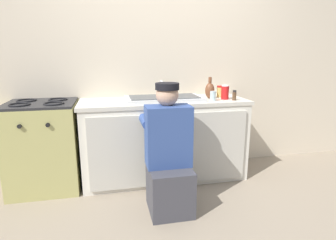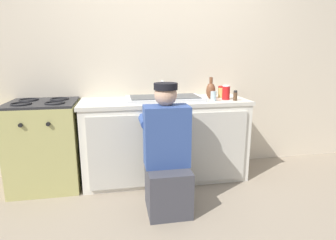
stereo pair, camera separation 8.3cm
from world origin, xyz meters
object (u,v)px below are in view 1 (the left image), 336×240
Objects in this scene: water_glass at (213,96)px; condiment_jar at (220,91)px; soda_cup_red at (225,92)px; sink_double_basin at (164,98)px; plumber_person at (169,159)px; stove_range at (44,146)px; spice_bottle_pepper at (234,95)px; vase_decorative at (210,90)px.

condiment_jar reaches higher than water_glass.
soda_cup_red reaches higher than water_glass.
sink_double_basin is 0.80m from plumber_person.
soda_cup_red is (0.74, 0.56, 0.48)m from plumber_person.
stove_range is 8.52× the size of spice_bottle_pepper.
sink_double_basin is 8.00× the size of water_glass.
stove_range is 5.89× the size of soda_cup_red.
vase_decorative is at bearing -0.89° from sink_double_basin.
plumber_person is 11.04× the size of water_glass.
soda_cup_red is 1.45× the size of spice_bottle_pepper.
soda_cup_red is at bearing -92.78° from condiment_jar.
vase_decorative is at bearing 47.68° from plumber_person.
spice_bottle_pepper is at bearing -14.53° from sink_double_basin.
condiment_jar is 0.16m from vase_decorative.
vase_decorative reaches higher than condiment_jar.
soda_cup_red is 0.17m from vase_decorative.
stove_range is 1.93m from condiment_jar.
sink_double_basin is at bearing 160.72° from water_glass.
condiment_jar is at bearing 105.22° from spice_bottle_pepper.
sink_double_basin is 1.30m from stove_range.
vase_decorative is at bearing -0.19° from stove_range.
condiment_jar is (0.01, 0.15, -0.01)m from soda_cup_red.
sink_double_basin is 0.74m from spice_bottle_pepper.
soda_cup_red is (0.64, -0.10, 0.06)m from sink_double_basin.
sink_double_basin is 5.26× the size of soda_cup_red.
stove_range is 6.99× the size of condiment_jar.
plumber_person is at bearing -98.12° from sink_double_basin.
plumber_person reaches higher than soda_cup_red.
soda_cup_red is at bearing -3.13° from stove_range.
plumber_person reaches higher than vase_decorative.
condiment_jar is (0.17, 0.22, 0.01)m from water_glass.
soda_cup_red is 0.17m from water_glass.
stove_range is 1.31m from plumber_person.
soda_cup_red is (1.86, -0.10, 0.50)m from stove_range.
sink_double_basin reaches higher than condiment_jar.
plumber_person is 8.63× the size of condiment_jar.
sink_double_basin is at bearing 165.47° from spice_bottle_pepper.
spice_bottle_pepper is at bearing -40.51° from vase_decorative.
plumber_person is at bearing -139.13° from water_glass.
plumber_person is at bearing -136.12° from condiment_jar.
vase_decorative is at bearing 144.75° from soda_cup_red.
plumber_person is 10.52× the size of spice_bottle_pepper.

